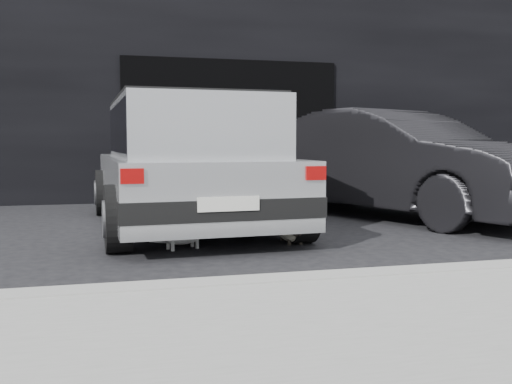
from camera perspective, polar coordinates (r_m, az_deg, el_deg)
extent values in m
plane|color=black|center=(6.61, -3.76, -4.39)|extent=(80.00, 80.00, 0.00)
cube|color=black|center=(12.69, -4.37, 11.37)|extent=(34.00, 4.00, 5.00)
cube|color=black|center=(10.64, -2.44, 6.15)|extent=(4.00, 0.10, 2.60)
cube|color=gray|center=(4.52, 15.30, -8.16)|extent=(18.00, 0.25, 0.12)
cube|color=#BCBEC1|center=(7.34, -7.04, 0.81)|extent=(2.16, 4.45, 0.69)
cube|color=#BCBEC1|center=(7.11, -6.78, 6.27)|extent=(1.86, 2.99, 0.69)
cube|color=black|center=(7.11, -6.78, 6.27)|extent=(1.86, 2.88, 0.56)
cube|color=black|center=(5.30, -3.00, -1.81)|extent=(1.97, 0.28, 0.20)
cube|color=black|center=(9.42, -9.30, 1.06)|extent=(1.97, 0.28, 0.20)
cube|color=silver|center=(5.21, -2.74, -1.20)|extent=(0.58, 0.05, 0.13)
cube|color=#8C0707|center=(5.04, -12.29, 1.56)|extent=(0.20, 0.04, 0.13)
cube|color=#8C0707|center=(5.47, 6.00, 1.89)|extent=(0.20, 0.04, 0.13)
cube|color=black|center=(7.12, -6.81, 9.19)|extent=(1.84, 2.70, 0.03)
cylinder|color=black|center=(5.70, -13.65, -2.61)|extent=(0.28, 0.68, 0.67)
cylinder|color=slate|center=(5.70, -15.00, -2.65)|extent=(0.04, 0.37, 0.37)
cylinder|color=black|center=(6.12, 4.42, -1.98)|extent=(0.28, 0.68, 0.67)
cylinder|color=slate|center=(6.17, 5.58, -1.93)|extent=(0.04, 0.37, 0.37)
cylinder|color=black|center=(8.76, -14.92, -0.06)|extent=(0.28, 0.68, 0.67)
cylinder|color=slate|center=(8.75, -15.80, -0.08)|extent=(0.04, 0.37, 0.37)
cylinder|color=black|center=(9.03, -2.78, 0.25)|extent=(0.28, 0.68, 0.67)
cylinder|color=slate|center=(9.07, -1.96, 0.27)|extent=(0.04, 0.37, 0.37)
imported|color=black|center=(8.50, 13.89, 2.81)|extent=(3.29, 5.00, 1.56)
ellipsoid|color=beige|center=(6.16, 3.55, -4.08)|extent=(0.26, 0.50, 0.19)
ellipsoid|color=beige|center=(6.04, 3.88, -4.05)|extent=(0.22, 0.22, 0.18)
ellipsoid|color=black|center=(5.91, 4.23, -3.91)|extent=(0.14, 0.13, 0.13)
sphere|color=black|center=(5.86, 4.39, -4.06)|extent=(0.06, 0.06, 0.06)
cone|color=black|center=(5.92, 4.53, -3.32)|extent=(0.05, 0.06, 0.07)
cone|color=black|center=(5.90, 3.86, -3.34)|extent=(0.05, 0.06, 0.07)
cylinder|color=black|center=(6.05, 4.50, -4.98)|extent=(0.04, 0.04, 0.06)
cylinder|color=black|center=(6.01, 3.36, -5.03)|extent=(0.04, 0.04, 0.06)
cylinder|color=black|center=(6.32, 3.72, -4.54)|extent=(0.04, 0.04, 0.06)
cylinder|color=black|center=(6.29, 2.63, -4.58)|extent=(0.04, 0.04, 0.06)
cylinder|color=black|center=(6.42, 2.87, -4.00)|extent=(0.12, 0.27, 0.08)
ellipsoid|color=white|center=(5.82, -7.35, -4.25)|extent=(0.51, 0.36, 0.20)
ellipsoid|color=white|center=(5.86, -6.34, -3.96)|extent=(0.25, 0.25, 0.17)
ellipsoid|color=silver|center=(5.91, -5.30, -3.23)|extent=(0.15, 0.16, 0.12)
sphere|color=silver|center=(5.93, -4.85, -3.25)|extent=(0.05, 0.05, 0.05)
cone|color=silver|center=(5.92, -5.57, -2.68)|extent=(0.06, 0.06, 0.06)
cone|color=silver|center=(5.86, -5.27, -2.75)|extent=(0.06, 0.06, 0.06)
cylinder|color=silver|center=(5.94, -6.39, -4.92)|extent=(0.04, 0.04, 0.11)
cylinder|color=silver|center=(5.84, -5.90, -5.08)|extent=(0.04, 0.04, 0.11)
cylinder|color=silver|center=(5.83, -8.79, -5.13)|extent=(0.04, 0.04, 0.11)
cylinder|color=silver|center=(5.73, -8.33, -5.31)|extent=(0.04, 0.04, 0.11)
cylinder|color=silver|center=(5.73, -9.62, -4.87)|extent=(0.22, 0.18, 0.08)
ellipsoid|color=gray|center=(5.76, -8.02, -4.14)|extent=(0.20, 0.17, 0.08)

